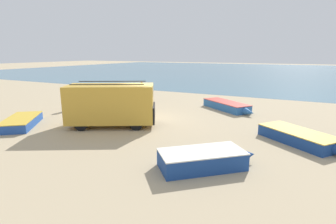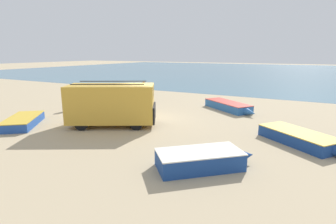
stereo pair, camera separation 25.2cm
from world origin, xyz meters
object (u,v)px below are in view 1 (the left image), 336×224
object	(u,v)px
fisherman_1	(85,91)
fisherman_2	(75,96)
parked_van	(111,104)
fishing_rowboat_2	(22,121)
fishing_rowboat_1	(227,106)
fisherman_0	(142,89)
fishing_rowboat_0	(300,137)
fishing_rowboat_3	(205,159)

from	to	relation	value
fisherman_1	fisherman_2	world-z (taller)	fisherman_2
parked_van	fishing_rowboat_2	size ratio (longest dim) A/B	1.38
fishing_rowboat_1	fisherman_0	distance (m)	7.79
fishing_rowboat_0	fishing_rowboat_1	xyz separation A→B (m)	(-4.88, 5.83, 0.01)
parked_van	fishing_rowboat_1	bearing A→B (deg)	28.24
fisherman_0	fisherman_2	xyz separation A→B (m)	(-2.47, -5.33, -0.03)
fisherman_0	fisherman_1	size ratio (longest dim) A/B	1.04
parked_van	fishing_rowboat_2	bearing A→B (deg)	177.73
fishing_rowboat_3	parked_van	bearing A→B (deg)	114.22
parked_van	fishing_rowboat_2	distance (m)	5.33
fishing_rowboat_0	fishing_rowboat_3	distance (m)	5.47
fishing_rowboat_0	fishing_rowboat_1	size ratio (longest dim) A/B	0.91
fishing_rowboat_2	fisherman_2	size ratio (longest dim) A/B	2.34
fishing_rowboat_1	fisherman_0	bearing A→B (deg)	-146.45
fisherman_0	parked_van	bearing A→B (deg)	-170.82
fisherman_1	fishing_rowboat_0	bearing A→B (deg)	-5.81
fishing_rowboat_1	fisherman_2	distance (m)	11.34
fisherman_2	fishing_rowboat_1	bearing A→B (deg)	-40.75
fishing_rowboat_2	fisherman_1	distance (m)	7.55
fishing_rowboat_0	fisherman_2	bearing A→B (deg)	-145.71
fisherman_1	fishing_rowboat_3	bearing A→B (deg)	-24.76
fishing_rowboat_0	fishing_rowboat_2	xyz separation A→B (m)	(-14.37, -3.87, -0.03)
fishing_rowboat_1	fishing_rowboat_3	bearing A→B (deg)	-43.21
fisherman_1	parked_van	bearing A→B (deg)	-30.23
fishing_rowboat_0	fishing_rowboat_2	world-z (taller)	fishing_rowboat_0
fishing_rowboat_0	fishing_rowboat_3	world-z (taller)	fishing_rowboat_3
fishing_rowboat_2	fishing_rowboat_3	bearing A→B (deg)	-131.39
fishing_rowboat_0	fishing_rowboat_1	distance (m)	7.60
fishing_rowboat_1	fisherman_1	bearing A→B (deg)	-131.00
fisherman_1	fisherman_2	distance (m)	2.76
fishing_rowboat_2	fishing_rowboat_3	xyz separation A→B (m)	(11.29, -0.64, 0.07)
parked_van	fishing_rowboat_0	bearing A→B (deg)	-19.56
fisherman_0	fishing_rowboat_0	bearing A→B (deg)	-127.79
parked_van	fisherman_0	size ratio (longest dim) A/B	3.13
parked_van	fishing_rowboat_0	world-z (taller)	parked_van
fishing_rowboat_3	fisherman_2	distance (m)	13.21
fishing_rowboat_0	fisherman_2	xyz separation A→B (m)	(-15.10, 0.95, 0.69)
fishing_rowboat_2	fisherman_2	world-z (taller)	fisherman_2
fishing_rowboat_1	fisherman_2	world-z (taller)	fisherman_2
fishing_rowboat_3	fisherman_0	xyz separation A→B (m)	(-9.54, 10.80, 0.67)
fishing_rowboat_2	fisherman_2	bearing A→B (deg)	-29.59
fishing_rowboat_2	fisherman_2	xyz separation A→B (m)	(-0.72, 4.82, 0.72)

